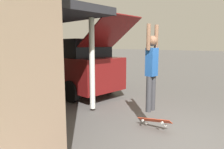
{
  "coord_description": "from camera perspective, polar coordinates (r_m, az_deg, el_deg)",
  "views": [
    {
      "loc": [
        -3.86,
        -2.05,
        2.02
      ],
      "look_at": [
        0.4,
        2.15,
        1.12
      ],
      "focal_mm": 32.0,
      "sensor_mm": 36.0,
      "label": 1
    }
  ],
  "objects": [
    {
      "name": "ground_plane",
      "position": [
        4.82,
        15.69,
        -16.55
      ],
      "size": [
        120.0,
        120.0,
        0.0
      ],
      "primitive_type": "plane",
      "color": "#54514F"
    },
    {
      "name": "skateboarder",
      "position": [
        4.76,
        11.24,
        2.09
      ],
      "size": [
        0.41,
        0.24,
        2.04
      ],
      "color": "#38383D",
      "rests_on": "ground_plane"
    },
    {
      "name": "suv_parked",
      "position": [
        8.82,
        -12.55,
        2.97
      ],
      "size": [
        2.03,
        5.77,
        2.93
      ],
      "color": "maroon",
      "rests_on": "ground_plane"
    },
    {
      "name": "skateboard",
      "position": [
        4.99,
        12.01,
        -12.77
      ],
      "size": [
        0.29,
        0.81,
        0.3
      ],
      "color": "#B73D23",
      "rests_on": "ground_plane"
    }
  ]
}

